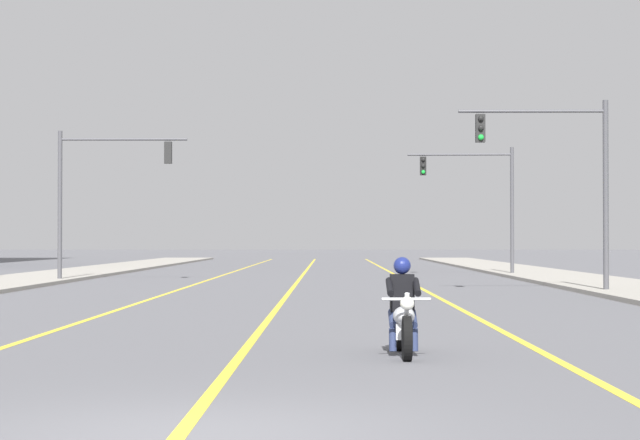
% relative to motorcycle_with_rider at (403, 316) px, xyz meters
% --- Properties ---
extents(ground_plane, '(400.00, 400.00, 0.00)m').
position_rel_motorcycle_with_rider_xyz_m(ground_plane, '(-2.29, -7.06, -0.59)').
color(ground_plane, '#5B5B60').
extents(lane_stripe_center, '(0.16, 100.00, 0.01)m').
position_rel_motorcycle_with_rider_xyz_m(lane_stripe_center, '(-2.41, 37.94, -0.58)').
color(lane_stripe_center, yellow).
rests_on(lane_stripe_center, ground).
extents(lane_stripe_left, '(0.16, 100.00, 0.01)m').
position_rel_motorcycle_with_rider_xyz_m(lane_stripe_left, '(-6.29, 37.94, -0.58)').
color(lane_stripe_left, yellow).
rests_on(lane_stripe_left, ground).
extents(lane_stripe_right, '(0.16, 100.00, 0.01)m').
position_rel_motorcycle_with_rider_xyz_m(lane_stripe_right, '(2.15, 37.94, -0.58)').
color(lane_stripe_right, yellow).
rests_on(lane_stripe_right, ground).
extents(sidewalk_kerb_right, '(4.40, 110.00, 0.14)m').
position_rel_motorcycle_with_rider_xyz_m(sidewalk_kerb_right, '(9.16, 32.94, -0.52)').
color(sidewalk_kerb_right, '#9E998E').
rests_on(sidewalk_kerb_right, ground).
extents(sidewalk_kerb_left, '(4.40, 110.00, 0.14)m').
position_rel_motorcycle_with_rider_xyz_m(sidewalk_kerb_left, '(-13.74, 32.94, -0.52)').
color(sidewalk_kerb_left, '#9E998E').
rests_on(sidewalk_kerb_left, ground).
extents(motorcycle_with_rider, '(0.70, 2.19, 1.46)m').
position_rel_motorcycle_with_rider_xyz_m(motorcycle_with_rider, '(0.00, 0.00, 0.00)').
color(motorcycle_with_rider, black).
rests_on(motorcycle_with_rider, ground).
extents(traffic_signal_near_right, '(4.80, 0.37, 6.20)m').
position_rel_motorcycle_with_rider_xyz_m(traffic_signal_near_right, '(6.38, 20.09, 3.51)').
color(traffic_signal_near_right, '#47474C').
rests_on(traffic_signal_near_right, ground).
extents(traffic_signal_near_left, '(5.31, 0.37, 6.20)m').
position_rel_motorcycle_with_rider_xyz_m(traffic_signal_near_left, '(-10.63, 30.51, 3.54)').
color(traffic_signal_near_left, '#47474C').
rests_on(traffic_signal_near_left, ground).
extents(traffic_signal_mid_right, '(5.12, 0.37, 6.20)m').
position_rel_motorcycle_with_rider_xyz_m(traffic_signal_mid_right, '(6.24, 39.12, 3.53)').
color(traffic_signal_mid_right, '#47474C').
rests_on(traffic_signal_mid_right, ground).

